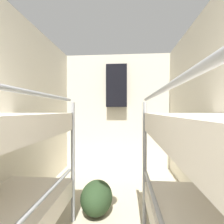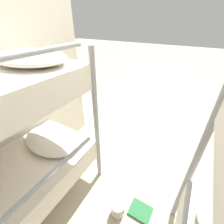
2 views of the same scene
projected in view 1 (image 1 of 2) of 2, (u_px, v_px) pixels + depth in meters
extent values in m
cube|color=beige|center=(117.00, 111.00, 3.85)|extent=(2.38, 0.06, 2.48)
cylinder|color=gray|center=(73.00, 162.00, 1.97)|extent=(0.04, 0.04, 1.34)
cylinder|color=gray|center=(29.00, 213.00, 1.08)|extent=(0.03, 1.56, 0.03)
cylinder|color=gray|center=(28.00, 92.00, 1.07)|extent=(0.03, 1.56, 0.03)
cylinder|color=gray|center=(145.00, 164.00, 1.90)|extent=(0.04, 0.04, 1.34)
cylinder|color=gray|center=(161.00, 220.00, 1.01)|extent=(0.03, 1.56, 0.03)
cylinder|color=gray|center=(161.00, 91.00, 1.00)|extent=(0.03, 1.56, 0.03)
ellipsoid|color=#23381E|center=(97.00, 197.00, 2.13)|extent=(0.38, 0.52, 0.38)
cube|color=black|center=(117.00, 86.00, 3.70)|extent=(0.44, 0.12, 0.90)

